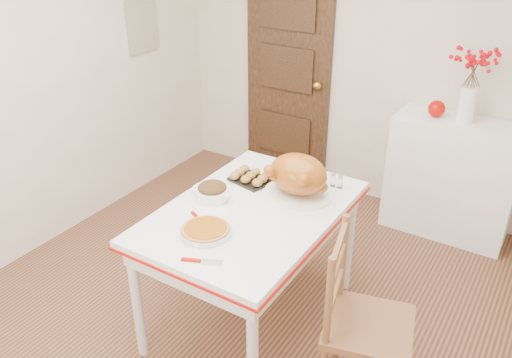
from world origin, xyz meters
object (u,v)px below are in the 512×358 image
Objects in this scene: chair_oak at (369,323)px; pumpkin_pie at (205,230)px; turkey_platter at (298,176)px; sideboard at (451,178)px; kitchen_table at (252,266)px.

chair_oak is 3.69× the size of pumpkin_pie.
turkey_platter reaches higher than chair_oak.
sideboard reaches higher than kitchen_table.
turkey_platter is at bearing 61.71° from kitchen_table.
pumpkin_pie is at bearing 86.80° from chair_oak.
turkey_platter is (0.15, 0.29, 0.55)m from kitchen_table.
sideboard reaches higher than pumpkin_pie.
sideboard is 2.31m from pumpkin_pie.
kitchen_table is (-0.79, -1.75, -0.07)m from sideboard.
pumpkin_pie is (-0.07, -0.36, 0.45)m from kitchen_table.
chair_oak is 2.36× the size of turkey_platter.
chair_oak is 0.96m from turkey_platter.
turkey_platter reaches higher than kitchen_table.
turkey_platter is at bearing 70.75° from pumpkin_pie.
sideboard is 1.67m from turkey_platter.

